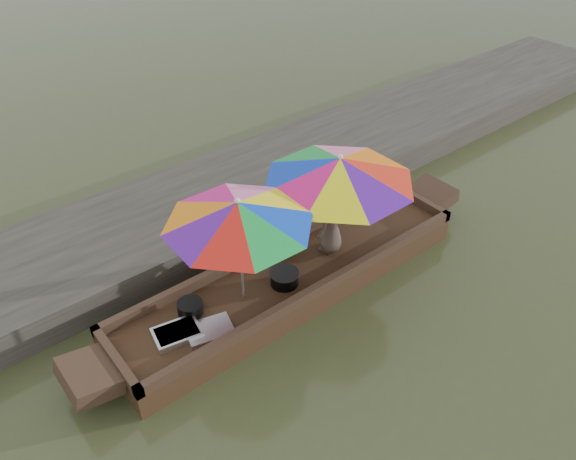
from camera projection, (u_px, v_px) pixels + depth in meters
water at (292, 290)px, 7.94m from camera, size 80.00×80.00×0.00m
dock at (208, 206)px, 9.15m from camera, size 22.00×2.20×0.50m
boat_hull at (292, 280)px, 7.83m from camera, size 5.28×1.20×0.35m
cooking_pot at (190, 308)px, 7.04m from camera, size 0.32×0.32×0.17m
tray_crayfish at (177, 333)px, 6.75m from camera, size 0.62×0.48×0.09m
tray_scallop at (209, 330)px, 6.81m from camera, size 0.64×0.52×0.06m
charcoal_grill at (284, 278)px, 7.47m from camera, size 0.37×0.37×0.18m
supply_bag at (281, 244)px, 8.00m from camera, size 0.31×0.26×0.26m
vendor at (331, 222)px, 7.81m from camera, size 0.55×0.44×0.98m
umbrella_bow at (241, 251)px, 6.85m from camera, size 2.42×2.42×1.55m
umbrella_stern at (337, 204)px, 7.65m from camera, size 2.70×2.70×1.55m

